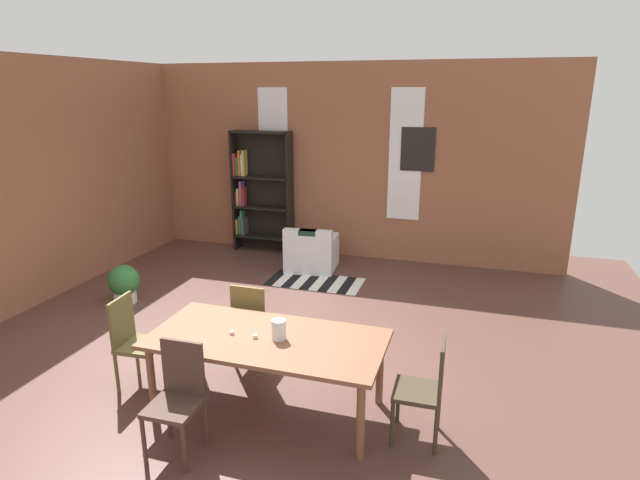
{
  "coord_description": "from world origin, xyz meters",
  "views": [
    {
      "loc": [
        2.4,
        -4.88,
        2.92
      ],
      "look_at": [
        0.47,
        1.34,
        1.01
      ],
      "focal_mm": 28.97,
      "sensor_mm": 36.0,
      "label": 1
    }
  ],
  "objects": [
    {
      "name": "framed_picture",
      "position": [
        1.39,
        3.83,
        1.96
      ],
      "size": [
        0.56,
        0.03,
        0.72
      ],
      "primitive_type": "cube",
      "color": "black"
    },
    {
      "name": "dining_chair_near_left",
      "position": [
        0.19,
        -1.7,
        0.51
      ],
      "size": [
        0.41,
        0.41,
        0.95
      ],
      "color": "#483027",
      "rests_on": "ground"
    },
    {
      "name": "window_pane_0",
      "position": [
        -1.19,
        3.84,
        1.85
      ],
      "size": [
        0.55,
        0.02,
        2.19
      ],
      "primitive_type": "cube",
      "color": "white"
    },
    {
      "name": "potted_plant_by_shelf",
      "position": [
        -2.26,
        0.8,
        0.3
      ],
      "size": [
        0.43,
        0.43,
        0.55
      ],
      "color": "silver",
      "rests_on": "ground"
    },
    {
      "name": "striped_rug",
      "position": [
        0.07,
        2.37,
        0.0
      ],
      "size": [
        1.47,
        0.74,
        0.01
      ],
      "color": "black",
      "rests_on": "ground"
    },
    {
      "name": "dining_chair_head_left",
      "position": [
        -0.77,
        -0.97,
        0.51
      ],
      "size": [
        0.43,
        0.43,
        0.95
      ],
      "color": "brown",
      "rests_on": "ground"
    },
    {
      "name": "ground_plane",
      "position": [
        0.0,
        0.0,
        0.0
      ],
      "size": [
        10.0,
        10.0,
        0.0
      ],
      "primitive_type": "plane",
      "color": "brown"
    },
    {
      "name": "bookshelf_tall",
      "position": [
        -1.44,
        3.68,
        1.13
      ],
      "size": [
        1.12,
        0.28,
        2.21
      ],
      "color": "black",
      "rests_on": "ground"
    },
    {
      "name": "tealight_candle_1",
      "position": [
        0.58,
        -1.01,
        0.77
      ],
      "size": [
        0.04,
        0.04,
        0.03
      ],
      "primitive_type": "cylinder",
      "color": "silver",
      "rests_on": "dining_table"
    },
    {
      "name": "dining_chair_head_right",
      "position": [
        2.13,
        -0.96,
        0.51
      ],
      "size": [
        0.41,
        0.41,
        0.95
      ],
      "color": "#3D3221",
      "rests_on": "ground"
    },
    {
      "name": "dining_chair_far_left",
      "position": [
        0.19,
        -0.23,
        0.51
      ],
      "size": [
        0.4,
        0.4,
        0.95
      ],
      "color": "brown",
      "rests_on": "ground"
    },
    {
      "name": "dining_table",
      "position": [
        0.68,
        -0.96,
        0.68
      ],
      "size": [
        2.15,
        1.02,
        0.75
      ],
      "color": "brown",
      "rests_on": "ground"
    },
    {
      "name": "back_wall_brick",
      "position": [
        0.0,
        3.91,
        1.69
      ],
      "size": [
        7.78,
        0.12,
        3.37
      ],
      "primitive_type": "cube",
      "color": "#995A40",
      "rests_on": "ground"
    },
    {
      "name": "window_pane_1",
      "position": [
        1.19,
        3.84,
        1.85
      ],
      "size": [
        0.55,
        0.02,
        2.19
      ],
      "primitive_type": "cube",
      "color": "white"
    },
    {
      "name": "vase_on_table",
      "position": [
        0.8,
        -0.96,
        0.84
      ],
      "size": [
        0.13,
        0.13,
        0.19
      ],
      "primitive_type": "cylinder",
      "color": "silver",
      "rests_on": "dining_table"
    },
    {
      "name": "tealight_candle_0",
      "position": [
        0.35,
        -1.01,
        0.77
      ],
      "size": [
        0.04,
        0.04,
        0.03
      ],
      "primitive_type": "cylinder",
      "color": "silver",
      "rests_on": "dining_table"
    },
    {
      "name": "armchair_white",
      "position": [
        -0.18,
        2.95,
        0.28
      ],
      "size": [
        0.88,
        0.88,
        0.75
      ],
      "color": "silver",
      "rests_on": "ground"
    }
  ]
}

